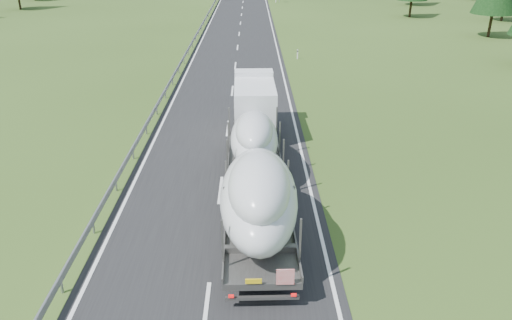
{
  "coord_description": "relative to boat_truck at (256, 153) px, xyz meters",
  "views": [
    {
      "loc": [
        1.6,
        -22.66,
        11.84
      ],
      "look_at": [
        1.81,
        -0.81,
        2.05
      ],
      "focal_mm": 35.0,
      "sensor_mm": 36.0,
      "label": 1
    }
  ],
  "objects": [
    {
      "name": "ground",
      "position": [
        -1.81,
        0.43,
        -2.27
      ],
      "size": [
        400.0,
        400.0,
        0.0
      ],
      "primitive_type": "plane",
      "color": "#304918",
      "rests_on": "ground"
    },
    {
      "name": "boat_truck",
      "position": [
        0.0,
        0.0,
        0.0
      ],
      "size": [
        3.23,
        19.82,
        4.36
      ],
      "color": "white",
      "rests_on": "ground"
    }
  ]
}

